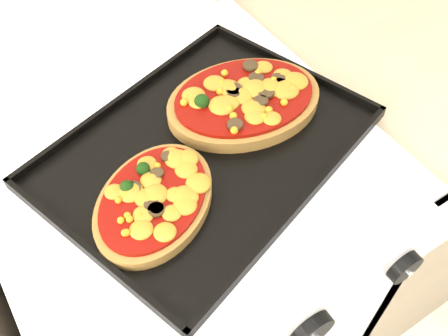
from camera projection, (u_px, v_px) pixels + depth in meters
stove at (190, 278)px, 1.13m from camera, size 0.60×0.60×0.91m
control_panel at (295, 323)px, 0.65m from camera, size 0.60×0.02×0.09m
knob_center at (312, 330)px, 0.65m from camera, size 0.06×0.02×0.06m
knob_right at (404, 267)px, 0.70m from camera, size 0.05×0.02×0.05m
baking_tray at (206, 146)px, 0.76m from camera, size 0.56×0.48×0.02m
pizza_left at (154, 200)px, 0.68m from camera, size 0.25×0.24×0.03m
pizza_right at (244, 99)px, 0.80m from camera, size 0.28×0.23×0.04m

